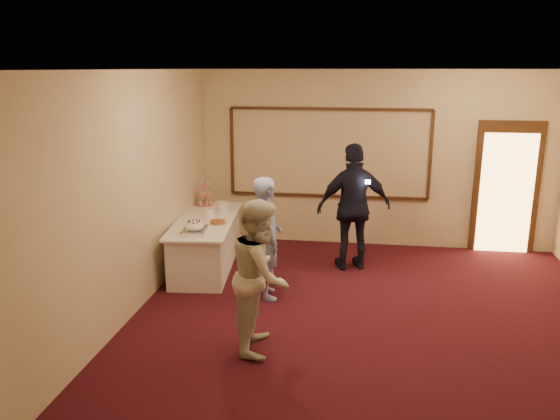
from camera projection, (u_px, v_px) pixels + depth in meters
The scene contains 14 objects.
floor at pixel (375, 337), 6.31m from camera, with size 7.00×7.00×0.00m, color black.
room_walls at pixel (383, 164), 5.80m from camera, with size 6.04×7.04×3.02m.
wall_molding at pixel (329, 153), 9.34m from camera, with size 3.45×0.04×1.55m.
doorway at pixel (506, 189), 9.02m from camera, with size 1.05×0.07×2.20m.
buffet_table at pixel (207, 243), 8.46m from camera, with size 1.09×2.31×0.77m.
pavlova_tray at pixel (194, 228), 7.64m from camera, with size 0.37×0.48×0.17m.
cupcake_stand at pixel (205, 195), 9.17m from camera, with size 0.32×0.32×0.47m.
plate_stack_a at pixel (209, 213), 8.44m from camera, with size 0.18×0.18×0.15m.
plate_stack_b at pixel (223, 207), 8.73m from camera, with size 0.21×0.21×0.17m.
tart at pixel (218, 222), 8.09m from camera, with size 0.26×0.26×0.05m.
man at pixel (267, 238), 7.24m from camera, with size 0.60×0.40×1.66m, color #7D8FC8.
woman at pixel (261, 275), 5.90m from camera, with size 0.82×0.64×1.68m, color beige.
guest at pixel (354, 207), 8.26m from camera, with size 1.14×0.47×1.94m, color black.
camera_flash at pixel (368, 182), 7.93m from camera, with size 0.07×0.04×0.05m, color white.
Camera 1 is at (-0.21, -5.83, 3.02)m, focal length 35.00 mm.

